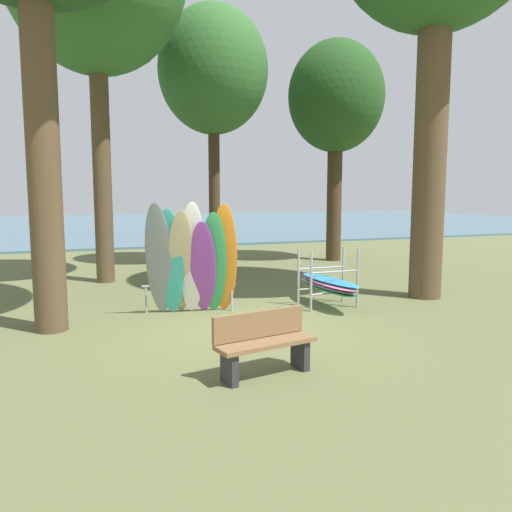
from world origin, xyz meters
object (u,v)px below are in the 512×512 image
Objects in this scene: park_bench at (264,342)px; tree_far_left_back at (336,99)px; tree_mid_behind at (213,72)px; board_storage_rack at (328,284)px; leaning_board_pile at (192,262)px.

tree_far_left_back is at bearing 56.27° from park_bench.
tree_mid_behind is 9.32m from board_storage_rack.
board_storage_rack is (0.42, -7.20, -5.90)m from tree_mid_behind.
tree_mid_behind is at bearing 93.34° from board_storage_rack.
tree_far_left_back is 9.35m from board_storage_rack.
tree_mid_behind is 1.10× the size of tree_far_left_back.
tree_far_left_back is at bearing 59.77° from board_storage_rack.
tree_mid_behind is 5.87× the size of park_bench.
tree_mid_behind is 12.38m from park_bench.
leaning_board_pile is 2.98m from board_storage_rack.
tree_far_left_back is 3.41× the size of leaning_board_pile.
park_bench is at bearing -88.77° from leaning_board_pile.
tree_mid_behind reaches higher than tree_far_left_back.
leaning_board_pile reaches higher than board_storage_rack.
park_bench is (-6.74, -10.10, -5.25)m from tree_far_left_back.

